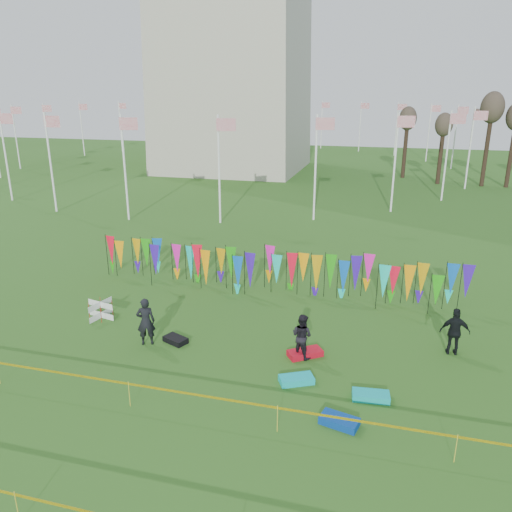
% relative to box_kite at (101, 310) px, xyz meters
% --- Properties ---
extents(ground, '(160.00, 160.00, 0.00)m').
position_rel_box_kite_xyz_m(ground, '(6.33, -3.56, -0.40)').
color(ground, '#2A5818').
rests_on(ground, ground).
extents(flagpole_ring, '(57.40, 56.16, 8.00)m').
position_rel_box_kite_xyz_m(flagpole_ring, '(-7.67, 44.44, 3.60)').
color(flagpole_ring, white).
rests_on(flagpole_ring, ground).
extents(banner_row, '(18.64, 0.64, 2.10)m').
position_rel_box_kite_xyz_m(banner_row, '(6.60, 4.95, 0.82)').
color(banner_row, black).
rests_on(banner_row, ground).
extents(caution_tape_near, '(26.00, 0.02, 0.90)m').
position_rel_box_kite_xyz_m(caution_tape_near, '(6.10, -5.55, 0.38)').
color(caution_tape_near, '#FFDE05').
rests_on(caution_tape_near, ground).
extents(box_kite, '(0.72, 0.72, 0.80)m').
position_rel_box_kite_xyz_m(box_kite, '(0.00, 0.00, 0.00)').
color(box_kite, '#B70D12').
rests_on(box_kite, ground).
extents(person_left, '(0.86, 0.76, 1.96)m').
position_rel_box_kite_xyz_m(person_left, '(3.06, -1.63, 0.58)').
color(person_left, black).
rests_on(person_left, ground).
extents(person_mid, '(0.98, 0.83, 1.74)m').
position_rel_box_kite_xyz_m(person_mid, '(9.17, -1.02, 0.47)').
color(person_mid, black).
rests_on(person_mid, ground).
extents(person_right, '(1.12, 0.67, 1.88)m').
position_rel_box_kite_xyz_m(person_right, '(14.72, 0.70, 0.54)').
color(person_right, black).
rests_on(person_right, ground).
extents(kite_bag_turquoise, '(1.30, 1.05, 0.23)m').
position_rel_box_kite_xyz_m(kite_bag_turquoise, '(9.32, -2.83, -0.28)').
color(kite_bag_turquoise, '#0DC3C9').
rests_on(kite_bag_turquoise, ground).
extents(kite_bag_blue, '(1.25, 0.86, 0.24)m').
position_rel_box_kite_xyz_m(kite_bag_blue, '(11.00, -4.74, -0.28)').
color(kite_bag_blue, '#093C9D').
rests_on(kite_bag_blue, ground).
extents(kite_bag_red, '(1.40, 1.23, 0.24)m').
position_rel_box_kite_xyz_m(kite_bag_red, '(9.30, -0.95, -0.28)').
color(kite_bag_red, red).
rests_on(kite_bag_red, ground).
extents(kite_bag_black, '(1.09, 0.89, 0.22)m').
position_rel_box_kite_xyz_m(kite_bag_black, '(4.09, -1.22, -0.29)').
color(kite_bag_black, black).
rests_on(kite_bag_black, ground).
extents(kite_bag_teal, '(1.25, 0.70, 0.23)m').
position_rel_box_kite_xyz_m(kite_bag_teal, '(11.85, -3.15, -0.29)').
color(kite_bag_teal, '#0DBEC0').
rests_on(kite_bag_teal, ground).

